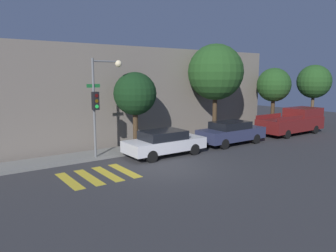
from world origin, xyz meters
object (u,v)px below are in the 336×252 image
object	(u,v)px
traffic_light_pole	(101,94)
tree_far_end	(274,85)
pickup_truck	(293,121)
tree_near_corner	(135,94)
tree_behind_truck	(314,82)
sedan_middle	(231,132)
tree_midblock	(216,72)
sedan_near_corner	(164,142)

from	to	relation	value
traffic_light_pole	tree_far_end	size ratio (longest dim) A/B	1.06
pickup_truck	tree_near_corner	xyz separation A→B (m)	(-12.42, 1.80, 2.33)
tree_near_corner	tree_behind_truck	world-z (taller)	tree_behind_truck
sedan_middle	tree_midblock	bearing A→B (deg)	81.79
tree_midblock	pickup_truck	bearing A→B (deg)	-15.99
traffic_light_pole	tree_midblock	bearing A→B (deg)	3.62
pickup_truck	tree_behind_truck	xyz separation A→B (m)	(5.44, 1.80, 2.83)
traffic_light_pole	tree_midblock	world-z (taller)	tree_midblock
tree_behind_truck	pickup_truck	bearing A→B (deg)	-161.68
tree_near_corner	tree_behind_truck	size ratio (longest dim) A/B	0.86
traffic_light_pole	tree_behind_truck	world-z (taller)	tree_behind_truck
sedan_middle	tree_near_corner	bearing A→B (deg)	162.92
traffic_light_pole	tree_near_corner	world-z (taller)	traffic_light_pole
traffic_light_pole	tree_far_end	distance (m)	14.63
tree_midblock	tree_behind_truck	world-z (taller)	tree_midblock
sedan_middle	tree_near_corner	size ratio (longest dim) A/B	1.00
pickup_truck	tree_far_end	bearing A→B (deg)	93.06
pickup_truck	tree_near_corner	world-z (taller)	tree_near_corner
tree_midblock	tree_behind_truck	size ratio (longest dim) A/B	1.22
tree_behind_truck	tree_midblock	bearing A→B (deg)	180.00
sedan_middle	tree_far_end	xyz separation A→B (m)	(6.45, 1.80, 2.79)
traffic_light_pole	tree_behind_truck	distance (m)	20.17
sedan_middle	tree_midblock	xyz separation A→B (m)	(0.26, 1.80, 3.75)
sedan_near_corner	tree_behind_truck	distance (m)	17.47
sedan_near_corner	tree_far_end	bearing A→B (deg)	8.85
tree_midblock	sedan_middle	bearing A→B (deg)	-98.21
tree_near_corner	tree_far_end	size ratio (longest dim) A/B	0.92
tree_near_corner	tree_far_end	bearing A→B (deg)	-0.00
sedan_near_corner	tree_midblock	distance (m)	6.82
sedan_near_corner	tree_midblock	xyz separation A→B (m)	(5.38, 1.80, 3.78)
tree_behind_truck	sedan_middle	bearing A→B (deg)	-171.45
sedan_middle	pickup_truck	bearing A→B (deg)	0.00
sedan_middle	tree_near_corner	xyz separation A→B (m)	(-5.87, 1.80, 2.50)
tree_near_corner	tree_behind_truck	bearing A→B (deg)	0.00
sedan_middle	tree_midblock	world-z (taller)	tree_midblock
tree_near_corner	tree_far_end	world-z (taller)	tree_far_end
tree_midblock	tree_behind_truck	distance (m)	11.75
tree_far_end	sedan_middle	bearing A→B (deg)	-164.40
sedan_middle	pickup_truck	world-z (taller)	pickup_truck
sedan_near_corner	tree_behind_truck	world-z (taller)	tree_behind_truck
tree_far_end	traffic_light_pole	bearing A→B (deg)	-177.91
tree_near_corner	tree_far_end	xyz separation A→B (m)	(12.32, -0.00, 0.29)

